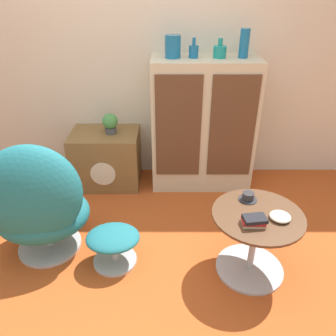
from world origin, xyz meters
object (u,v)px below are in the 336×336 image
vase_leftmost (173,47)px  vase_inner_right (220,51)px  book_stack (254,221)px  tv_console (107,158)px  vase_rightmost (245,43)px  sideboard (203,125)px  potted_plant (110,123)px  egg_chair (38,205)px  vase_inner_left (194,51)px  coffee_table (254,239)px  bowl (281,217)px  teacup (248,197)px  ottoman (113,241)px

vase_leftmost → vase_inner_right: bearing=0.0°
vase_leftmost → book_stack: size_ratio=1.22×
tv_console → vase_rightmost: size_ratio=2.75×
sideboard → potted_plant: size_ratio=6.44×
egg_chair → vase_inner_left: 1.72m
egg_chair → vase_leftmost: vase_leftmost is taller
vase_inner_right → coffee_table: bearing=-83.3°
book_stack → bowl: (0.18, 0.05, -0.01)m
sideboard → tv_console: sideboard is taller
coffee_table → teacup: size_ratio=4.67×
vase_leftmost → vase_inner_left: size_ratio=1.13×
teacup → vase_rightmost: bearing=85.0°
coffee_table → book_stack: book_stack is taller
vase_leftmost → potted_plant: (-0.57, -0.02, -0.67)m
vase_rightmost → potted_plant: 1.35m
potted_plant → teacup: size_ratio=1.50×
vase_rightmost → teacup: size_ratio=1.84×
vase_rightmost → ottoman: bearing=-132.1°
teacup → book_stack: size_ratio=0.85×
potted_plant → coffee_table: bearing=-46.7°
sideboard → ottoman: (-0.70, -1.11, -0.42)m
vase_rightmost → bowl: bearing=-87.0°
vase_leftmost → vase_inner_left: bearing=0.0°
vase_leftmost → coffee_table: bearing=-66.0°
tv_console → vase_inner_left: size_ratio=3.96×
vase_inner_left → vase_rightmost: 0.42m
sideboard → bowl: bearing=-73.3°
vase_rightmost → bowl: (0.06, -1.24, -0.82)m
ottoman → book_stack: book_stack is taller
teacup → egg_chair: bearing=179.6°
coffee_table → book_stack: (-0.05, -0.10, 0.23)m
egg_chair → potted_plant: (0.36, 1.01, 0.20)m
potted_plant → ottoman: bearing=-82.1°
sideboard → ottoman: bearing=-122.3°
vase_leftmost → bowl: bearing=-62.3°
coffee_table → vase_leftmost: bearing=114.0°
ottoman → teacup: bearing=5.1°
vase_inner_left → teacup: bearing=-72.6°
sideboard → egg_chair: 1.59m
tv_console → ottoman: bearing=-78.8°
potted_plant → book_stack: 1.66m
ottoman → vase_leftmost: bearing=69.3°
tv_console → potted_plant: potted_plant is taller
vase_inner_left → vase_rightmost: vase_rightmost is taller
vase_leftmost → vase_inner_right: 0.39m
coffee_table → teacup: bearing=102.1°
teacup → potted_plant: bearing=136.5°
vase_leftmost → teacup: bearing=-64.3°
vase_inner_left → book_stack: size_ratio=1.09×
coffee_table → bowl: bearing=-22.5°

